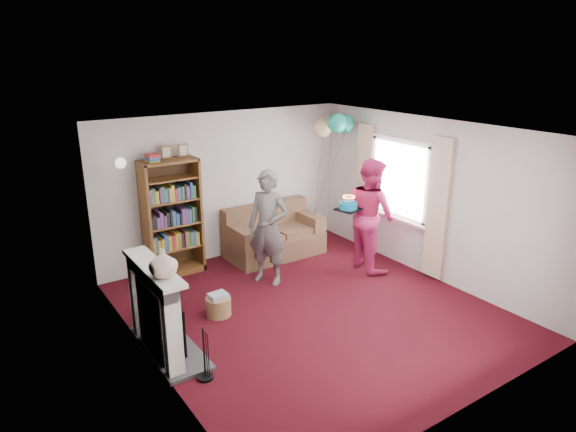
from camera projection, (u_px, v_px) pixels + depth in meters
ground at (312, 310)px, 7.13m from camera, size 5.00×5.00×0.00m
wall_back at (225, 186)px, 8.72m from camera, size 4.50×0.02×2.50m
wall_left at (146, 264)px, 5.54m from camera, size 0.02×5.00×2.50m
wall_right at (430, 199)px, 7.95m from camera, size 0.02×5.00×2.50m
ceiling at (315, 130)px, 6.35m from camera, size 4.50×5.00×0.01m
fireplace at (160, 314)px, 6.01m from camera, size 0.55×1.80×1.12m
window_bay at (399, 194)px, 8.41m from camera, size 0.14×2.02×2.20m
wall_sconce at (120, 163)px, 7.47m from camera, size 0.16×0.23×0.16m
bookcase at (171, 218)px, 8.09m from camera, size 0.88×0.42×2.07m
sofa at (272, 236)px, 9.02m from camera, size 1.65×0.87×0.87m
wicker_basket at (218, 305)px, 6.98m from camera, size 0.35×0.35×0.32m
person_striped at (268, 227)px, 7.76m from camera, size 0.70×0.78×1.78m
person_magenta at (370, 214)px, 8.29m from camera, size 0.78×0.96×1.84m
birthday_cake at (348, 206)px, 7.97m from camera, size 0.34×0.34×0.22m
balloons at (335, 125)px, 8.81m from camera, size 0.81×0.71×1.79m
mantel_vase at (163, 263)px, 5.48m from camera, size 0.39×0.39×0.32m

